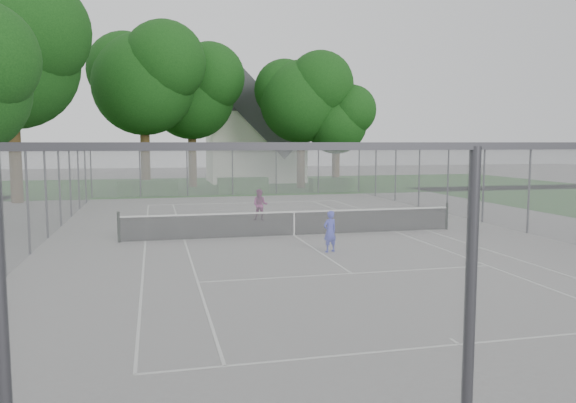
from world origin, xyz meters
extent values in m
plane|color=slate|center=(0.00, 0.00, 0.00)|extent=(120.00, 120.00, 0.00)
cube|color=#1B4A15|center=(0.00, 26.00, 0.00)|extent=(60.00, 20.00, 0.00)
cube|color=silver|center=(0.00, -11.88, 0.01)|extent=(10.97, 0.06, 0.01)
cube|color=silver|center=(0.00, 11.88, 0.01)|extent=(10.97, 0.06, 0.01)
cube|color=silver|center=(-5.49, 0.00, 0.01)|extent=(0.06, 23.77, 0.01)
cube|color=silver|center=(5.49, 0.00, 0.01)|extent=(0.06, 23.77, 0.01)
cube|color=silver|center=(-4.12, 0.00, 0.01)|extent=(0.06, 23.77, 0.01)
cube|color=silver|center=(4.12, 0.00, 0.01)|extent=(0.06, 23.77, 0.01)
cube|color=silver|center=(0.00, -6.40, 0.01)|extent=(8.23, 0.06, 0.01)
cube|color=silver|center=(0.00, 6.40, 0.01)|extent=(8.23, 0.06, 0.01)
cube|color=silver|center=(0.00, 0.00, 0.01)|extent=(0.06, 12.80, 0.01)
cube|color=silver|center=(0.00, -11.73, 0.01)|extent=(0.06, 0.30, 0.01)
cube|color=silver|center=(0.00, 11.73, 0.01)|extent=(0.06, 0.30, 0.01)
cylinder|color=black|center=(-6.39, 0.00, 0.55)|extent=(0.10, 0.10, 1.10)
cylinder|color=black|center=(6.39, 0.00, 0.55)|extent=(0.10, 0.10, 1.10)
cube|color=black|center=(0.00, 0.00, 0.45)|extent=(12.67, 0.01, 0.86)
cube|color=silver|center=(0.00, 0.00, 0.91)|extent=(12.77, 0.03, 0.06)
cube|color=silver|center=(0.00, 0.00, 0.44)|extent=(0.05, 0.02, 0.88)
cylinder|color=#38383D|center=(-9.00, 17.00, 1.75)|extent=(0.08, 0.08, 3.50)
cylinder|color=#38383D|center=(9.00, 17.00, 1.75)|extent=(0.08, 0.08, 3.50)
cube|color=slate|center=(0.00, 17.00, 1.75)|extent=(18.00, 0.02, 3.50)
cube|color=slate|center=(-9.00, 0.00, 1.75)|extent=(0.02, 34.00, 3.50)
cube|color=slate|center=(9.00, 0.00, 1.75)|extent=(0.02, 34.00, 3.50)
cube|color=#38383D|center=(0.00, 17.00, 3.50)|extent=(18.00, 0.05, 0.05)
cube|color=#38383D|center=(-9.00, 0.00, 3.50)|extent=(0.05, 34.00, 0.05)
cube|color=#38383D|center=(9.00, 0.00, 3.50)|extent=(0.05, 34.00, 0.05)
cylinder|color=#3E2C16|center=(-5.70, 21.68, 2.56)|extent=(0.67, 0.67, 5.13)
sphere|color=black|center=(-5.70, 21.68, 7.68)|extent=(7.29, 7.29, 7.29)
sphere|color=black|center=(-4.24, 20.58, 9.13)|extent=(5.83, 5.83, 5.83)
sphere|color=black|center=(-6.98, 22.59, 8.77)|extent=(5.47, 5.47, 5.47)
cylinder|color=#3E2C16|center=(-2.12, 24.84, 2.39)|extent=(0.65, 0.65, 4.78)
sphere|color=black|center=(-2.12, 24.84, 7.15)|extent=(6.79, 6.79, 6.79)
sphere|color=black|center=(-0.76, 23.82, 8.51)|extent=(5.44, 5.44, 5.44)
sphere|color=black|center=(-3.31, 25.69, 8.17)|extent=(5.10, 5.10, 5.10)
cylinder|color=#3E2C16|center=(5.97, 21.66, 2.21)|extent=(0.64, 0.64, 4.42)
sphere|color=black|center=(5.97, 21.66, 6.63)|extent=(6.29, 6.29, 6.29)
sphere|color=black|center=(7.23, 20.72, 7.88)|extent=(5.03, 5.03, 5.03)
sphere|color=black|center=(4.87, 22.45, 7.57)|extent=(4.72, 4.72, 4.72)
cylinder|color=#3E2C16|center=(8.60, 21.01, 1.68)|extent=(0.59, 0.59, 3.35)
sphere|color=black|center=(8.60, 21.01, 5.02)|extent=(4.77, 4.77, 4.77)
sphere|color=black|center=(9.56, 20.29, 5.97)|extent=(3.81, 3.81, 3.81)
sphere|color=black|center=(7.77, 21.60, 5.73)|extent=(3.57, 3.57, 3.57)
cylinder|color=#3E2C16|center=(-12.95, 15.08, 2.71)|extent=(0.68, 0.68, 5.42)
sphere|color=black|center=(-12.95, 15.08, 8.12)|extent=(7.71, 7.71, 7.71)
sphere|color=black|center=(-11.41, 13.92, 9.66)|extent=(6.17, 6.17, 6.17)
cube|color=#1F4E19|center=(-5.55, 18.29, 0.49)|extent=(3.92, 1.18, 0.98)
cube|color=#1F4E19|center=(0.87, 18.09, 0.54)|extent=(3.46, 0.99, 1.09)
cube|color=#1F4E19|center=(7.48, 18.52, 0.48)|extent=(3.17, 1.16, 0.95)
cube|color=white|center=(3.76, 29.59, 3.08)|extent=(8.20, 6.15, 6.15)
cube|color=#414246|center=(3.76, 29.59, 6.15)|extent=(8.12, 6.36, 8.12)
imported|color=#353CC7|center=(0.34, -3.37, 0.67)|extent=(0.57, 0.47, 1.34)
imported|color=#7C2963|center=(-0.50, 4.32, 0.71)|extent=(0.85, 0.76, 1.43)
camera|label=1|loc=(-5.13, -20.42, 3.52)|focal=35.00mm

